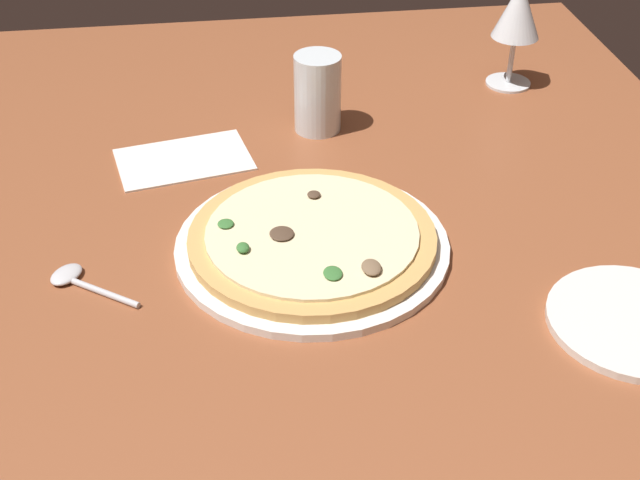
% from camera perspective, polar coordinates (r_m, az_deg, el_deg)
% --- Properties ---
extents(dining_table, '(1.50, 1.10, 0.04)m').
position_cam_1_polar(dining_table, '(0.94, 0.54, -3.29)').
color(dining_table, brown).
rests_on(dining_table, ground).
extents(pizza_main, '(0.31, 0.31, 0.03)m').
position_cam_1_polar(pizza_main, '(0.96, -0.53, -0.06)').
color(pizza_main, white).
rests_on(pizza_main, dining_table).
extents(wine_glass_far, '(0.07, 0.07, 0.16)m').
position_cam_1_polar(wine_glass_far, '(1.32, 13.10, 14.60)').
color(wine_glass_far, silver).
rests_on(wine_glass_far, dining_table).
extents(water_glass, '(0.06, 0.06, 0.11)m').
position_cam_1_polar(water_glass, '(1.18, -0.16, 9.57)').
color(water_glass, silver).
rests_on(water_glass, dining_table).
extents(side_plate, '(0.17, 0.17, 0.01)m').
position_cam_1_polar(side_plate, '(0.92, 20.19, -5.11)').
color(side_plate, silver).
rests_on(side_plate, dining_table).
extents(paper_menu, '(0.14, 0.19, 0.00)m').
position_cam_1_polar(paper_menu, '(1.14, -9.10, 5.32)').
color(paper_menu, white).
rests_on(paper_menu, dining_table).
extents(spoon, '(0.08, 0.10, 0.01)m').
position_cam_1_polar(spoon, '(0.95, -15.95, -2.51)').
color(spoon, silver).
rests_on(spoon, dining_table).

